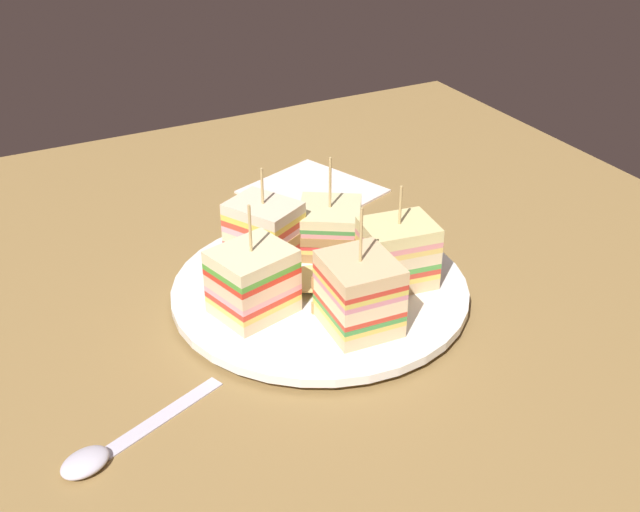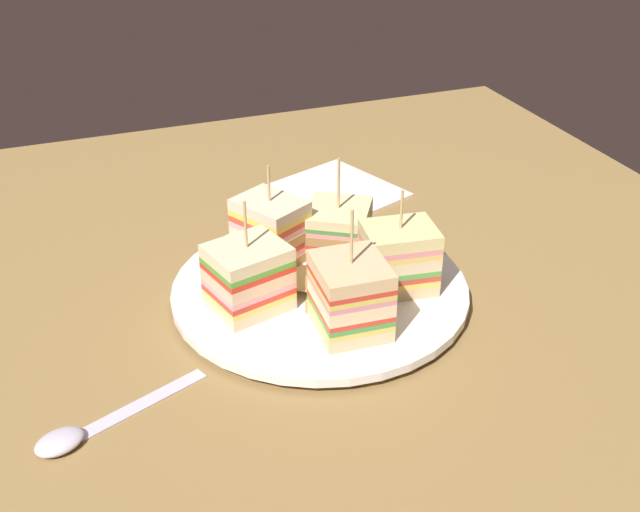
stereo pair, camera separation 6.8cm
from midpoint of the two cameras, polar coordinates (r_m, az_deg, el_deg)
The scene contains 11 objects.
ground_plane at distance 70.87cm, azimuth -2.75°, elevation -3.79°, with size 92.76×89.57×1.80cm, color olive.
plate at distance 69.90cm, azimuth -2.79°, elevation -2.60°, with size 26.08×26.08×1.42cm.
sandwich_wedge_0 at distance 68.63cm, azimuth 2.77°, elevation 0.11°, with size 5.69×6.77×9.34cm.
sandwich_wedge_1 at distance 74.21cm, azimuth -1.91°, elevation 1.97°, with size 8.19×8.03×9.29cm.
sandwich_wedge_2 at distance 72.36cm, azimuth -6.72°, elevation 1.63°, with size 7.62×7.01×9.25cm.
sandwich_wedge_3 at distance 65.27cm, azimuth -7.82°, elevation -1.92°, with size 6.63×7.28×9.88cm.
sandwich_wedge_4 at distance 62.72cm, azimuth -0.56°, elevation -2.90°, with size 6.47×5.78×10.68cm.
chip_pile at distance 69.29cm, azimuth -3.34°, elevation -1.76°, with size 6.09×7.41×1.11cm.
salad_garnish at distance 75.37cm, azimuth 1.70°, elevation 1.11°, with size 7.43×7.29×1.57cm.
spoon at distance 57.92cm, azimuth -18.45°, elevation -13.20°, with size 6.74×13.31×1.00cm.
napkin at distance 89.21cm, azimuth -2.71°, elevation 4.69°, with size 12.85×12.11×0.50cm, color silver.
Camera 1 is at (52.15, -27.13, 38.84)cm, focal length 44.45 mm.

